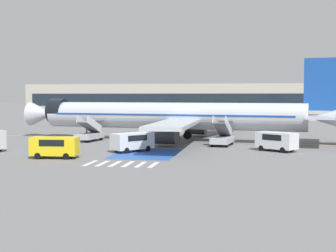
# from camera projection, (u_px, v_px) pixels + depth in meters

# --- Properties ---
(ground_plane) EXTENTS (600.00, 600.00, 0.00)m
(ground_plane) POSITION_uv_depth(u_px,v_px,m) (172.00, 140.00, 65.12)
(ground_plane) COLOR slate
(apron_leadline_yellow) EXTENTS (80.10, 11.82, 0.01)m
(apron_leadline_yellow) POSITION_uv_depth(u_px,v_px,m) (170.00, 140.00, 65.09)
(apron_leadline_yellow) COLOR gold
(apron_leadline_yellow) RESTS_ON ground_plane
(apron_stand_patch_blue) EXTENTS (6.57, 9.88, 0.01)m
(apron_stand_patch_blue) POSITION_uv_depth(u_px,v_px,m) (146.00, 154.00, 50.18)
(apron_stand_patch_blue) COLOR #2856A8
(apron_stand_patch_blue) RESTS_ON ground_plane
(apron_walkway_bar_0) EXTENTS (0.44, 3.60, 0.01)m
(apron_walkway_bar_0) POSITION_uv_depth(u_px,v_px,m) (90.00, 163.00, 43.22)
(apron_walkway_bar_0) COLOR silver
(apron_walkway_bar_0) RESTS_ON ground_plane
(apron_walkway_bar_1) EXTENTS (0.44, 3.60, 0.01)m
(apron_walkway_bar_1) POSITION_uv_depth(u_px,v_px,m) (103.00, 163.00, 43.01)
(apron_walkway_bar_1) COLOR silver
(apron_walkway_bar_1) RESTS_ON ground_plane
(apron_walkway_bar_2) EXTENTS (0.44, 3.60, 0.01)m
(apron_walkway_bar_2) POSITION_uv_depth(u_px,v_px,m) (115.00, 164.00, 42.81)
(apron_walkway_bar_2) COLOR silver
(apron_walkway_bar_2) RESTS_ON ground_plane
(apron_walkway_bar_3) EXTENTS (0.44, 3.60, 0.01)m
(apron_walkway_bar_3) POSITION_uv_depth(u_px,v_px,m) (128.00, 164.00, 42.60)
(apron_walkway_bar_3) COLOR silver
(apron_walkway_bar_3) RESTS_ON ground_plane
(apron_walkway_bar_4) EXTENTS (0.44, 3.60, 0.01)m
(apron_walkway_bar_4) POSITION_uv_depth(u_px,v_px,m) (141.00, 164.00, 42.40)
(apron_walkway_bar_4) COLOR silver
(apron_walkway_bar_4) RESTS_ON ground_plane
(apron_walkway_bar_5) EXTENTS (0.44, 3.60, 0.01)m
(apron_walkway_bar_5) POSITION_uv_depth(u_px,v_px,m) (154.00, 165.00, 42.19)
(apron_walkway_bar_5) COLOR silver
(apron_walkway_bar_5) RESTS_ON ground_plane
(airliner) EXTENTS (46.47, 36.16, 10.95)m
(airliner) POSITION_uv_depth(u_px,v_px,m) (175.00, 116.00, 64.64)
(airliner) COLOR #B7BCC4
(airliner) RESTS_ON ground_plane
(boarding_stairs_forward) EXTENTS (2.87, 5.45, 3.61)m
(boarding_stairs_forward) POSITION_uv_depth(u_px,v_px,m) (90.00, 134.00, 64.03)
(boarding_stairs_forward) COLOR #ADB2BA
(boarding_stairs_forward) RESTS_ON ground_plane
(boarding_stairs_aft) EXTENTS (2.87, 5.45, 3.84)m
(boarding_stairs_aft) POSITION_uv_depth(u_px,v_px,m) (222.00, 138.00, 58.29)
(boarding_stairs_aft) COLOR #ADB2BA
(boarding_stairs_aft) RESTS_ON ground_plane
(fuel_tanker) EXTENTS (8.48, 2.74, 3.68)m
(fuel_tanker) POSITION_uv_depth(u_px,v_px,m) (221.00, 119.00, 85.71)
(fuel_tanker) COLOR #38383D
(fuel_tanker) RESTS_ON ground_plane
(service_van_0) EXTENTS (4.77, 2.37, 2.12)m
(service_van_0) POSITION_uv_depth(u_px,v_px,m) (55.00, 146.00, 46.56)
(service_van_0) COLOR yellow
(service_van_0) RESTS_ON ground_plane
(service_van_2) EXTENTS (4.80, 4.22, 2.13)m
(service_van_2) POSITION_uv_depth(u_px,v_px,m) (277.00, 140.00, 52.37)
(service_van_2) COLOR silver
(service_van_2) RESTS_ON ground_plane
(service_van_3) EXTENTS (4.55, 4.98, 2.08)m
(service_van_3) POSITION_uv_depth(u_px,v_px,m) (132.00, 140.00, 52.01)
(service_van_3) COLOR silver
(service_van_3) RESTS_ON ground_plane
(ground_crew_0) EXTENTS (0.43, 0.24, 1.70)m
(ground_crew_0) POSITION_uv_depth(u_px,v_px,m) (265.00, 139.00, 56.46)
(ground_crew_0) COLOR #2D2D33
(ground_crew_0) RESTS_ON ground_plane
(ground_crew_1) EXTENTS (0.49, 0.40, 1.63)m
(ground_crew_1) POSITION_uv_depth(u_px,v_px,m) (162.00, 137.00, 60.61)
(ground_crew_1) COLOR #191E38
(ground_crew_1) RESTS_ON ground_plane
(terminal_building) EXTENTS (99.78, 12.10, 9.32)m
(terminal_building) POSITION_uv_depth(u_px,v_px,m) (209.00, 101.00, 125.90)
(terminal_building) COLOR #B2AD9E
(terminal_building) RESTS_ON ground_plane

